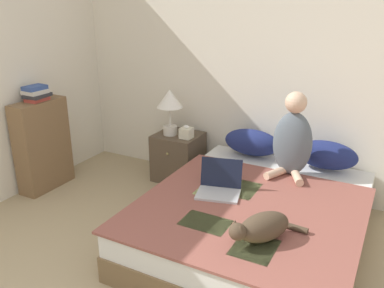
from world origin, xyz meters
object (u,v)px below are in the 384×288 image
at_px(pillow_far, 326,155).
at_px(person_sitting, 293,140).
at_px(laptop_open, 219,187).
at_px(tissue_box, 186,133).
at_px(cat_tabby, 262,227).
at_px(nightstand, 178,157).
at_px(bookshelf, 43,145).
at_px(book_stack_top, 36,93).
at_px(bed, 255,220).
at_px(table_lamp, 170,103).
at_px(pillow_near, 252,142).

bearing_deg(pillow_far, person_sitting, -131.82).
distance_m(laptop_open, tissue_box, 1.09).
height_order(person_sitting, cat_tabby, person_sitting).
bearing_deg(nightstand, bookshelf, -143.81).
bearing_deg(book_stack_top, tissue_box, 30.99).
bearing_deg(book_stack_top, laptop_open, -0.67).
height_order(tissue_box, bookshelf, bookshelf).
bearing_deg(bookshelf, tissue_box, 31.11).
height_order(pillow_far, cat_tabby, pillow_far).
bearing_deg(tissue_box, bed, -35.09).
bearing_deg(cat_tabby, person_sitting, -139.88).
relative_size(pillow_far, table_lamp, 1.15).
bearing_deg(bookshelf, table_lamp, 36.48).
height_order(nightstand, tissue_box, tissue_box).
distance_m(pillow_near, pillow_far, 0.72).
distance_m(pillow_far, tissue_box, 1.41).
bearing_deg(book_stack_top, nightstand, 36.07).
relative_size(person_sitting, laptop_open, 1.86).
xyz_separation_m(bed, cat_tabby, (0.23, -0.56, 0.31)).
bearing_deg(nightstand, table_lamp, -148.40).
bearing_deg(bed, pillow_far, 67.10).
distance_m(person_sitting, nightstand, 1.39).
bearing_deg(laptop_open, table_lamp, 124.84).
distance_m(pillow_far, table_lamp, 1.64).
bearing_deg(bed, laptop_open, -168.39).
distance_m(bed, nightstand, 1.42).
xyz_separation_m(cat_tabby, laptop_open, (-0.53, 0.50, -0.04)).
relative_size(pillow_near, laptop_open, 1.40).
xyz_separation_m(tissue_box, book_stack_top, (-1.28, -0.77, 0.44)).
bearing_deg(pillow_far, bed, -112.90).
bearing_deg(tissue_box, person_sitting, -7.68).
bearing_deg(bed, cat_tabby, -67.74).
xyz_separation_m(pillow_far, laptop_open, (-0.66, -0.92, -0.08)).
relative_size(cat_tabby, tissue_box, 3.33).
relative_size(cat_tabby, nightstand, 0.90).
height_order(bed, person_sitting, person_sitting).
bearing_deg(tissue_box, cat_tabby, -45.46).
bearing_deg(person_sitting, cat_tabby, -83.97).
bearing_deg(table_lamp, pillow_far, 3.90).
relative_size(pillow_near, pillow_far, 1.00).
relative_size(cat_tabby, bookshelf, 0.50).
bearing_deg(book_stack_top, bookshelf, -89.68).
height_order(person_sitting, bookshelf, person_sitting).
xyz_separation_m(bed, nightstand, (-1.17, 0.79, 0.06)).
relative_size(bed, tissue_box, 14.45).
bearing_deg(laptop_open, bookshelf, 164.85).
bearing_deg(pillow_near, table_lamp, -172.93).
xyz_separation_m(pillow_near, bookshelf, (-1.95, -0.90, -0.07)).
xyz_separation_m(pillow_near, book_stack_top, (-1.95, -0.90, 0.47)).
height_order(pillow_far, nightstand, pillow_far).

